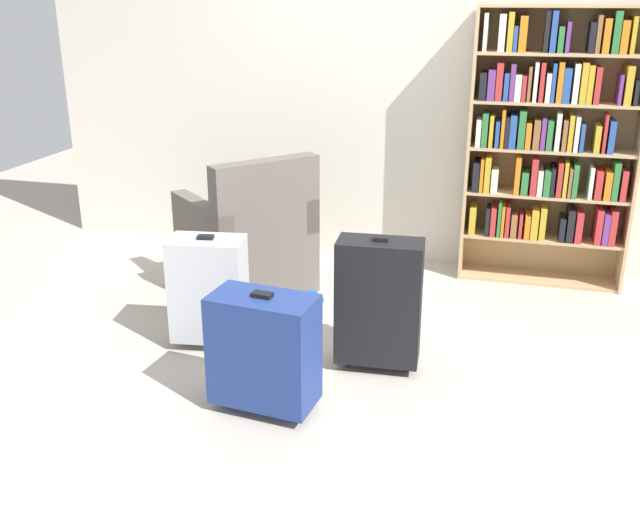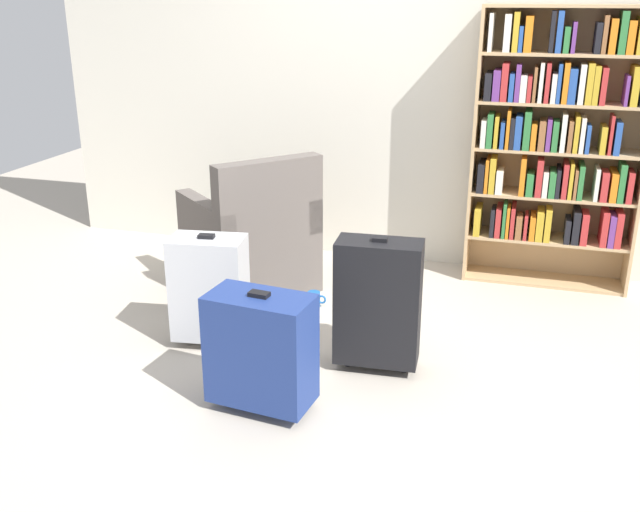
{
  "view_description": "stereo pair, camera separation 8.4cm",
  "coord_description": "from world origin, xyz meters",
  "px_view_note": "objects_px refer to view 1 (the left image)",
  "views": [
    {
      "loc": [
        0.7,
        -3.24,
        1.82
      ],
      "look_at": [
        -0.2,
        0.09,
        0.55
      ],
      "focal_mm": 39.98,
      "sensor_mm": 36.0,
      "label": 1
    },
    {
      "loc": [
        0.78,
        -3.22,
        1.82
      ],
      "look_at": [
        -0.2,
        0.09,
        0.55
      ],
      "focal_mm": 39.98,
      "sensor_mm": 36.0,
      "label": 2
    }
  ],
  "objects_px": {
    "suitcase_navy_blue": "(264,350)",
    "armchair": "(248,242)",
    "bookshelf": "(549,140)",
    "mug": "(312,299)",
    "suitcase_silver": "(209,289)",
    "suitcase_black": "(379,301)"
  },
  "relations": [
    {
      "from": "suitcase_silver",
      "to": "suitcase_navy_blue",
      "type": "bearing_deg",
      "value": -47.09
    },
    {
      "from": "suitcase_black",
      "to": "suitcase_navy_blue",
      "type": "relative_size",
      "value": 1.21
    },
    {
      "from": "armchair",
      "to": "suitcase_navy_blue",
      "type": "relative_size",
      "value": 1.68
    },
    {
      "from": "suitcase_navy_blue",
      "to": "armchair",
      "type": "bearing_deg",
      "value": 113.11
    },
    {
      "from": "mug",
      "to": "suitcase_navy_blue",
      "type": "relative_size",
      "value": 0.2
    },
    {
      "from": "armchair",
      "to": "mug",
      "type": "distance_m",
      "value": 0.58
    },
    {
      "from": "bookshelf",
      "to": "suitcase_navy_blue",
      "type": "height_order",
      "value": "bookshelf"
    },
    {
      "from": "mug",
      "to": "suitcase_silver",
      "type": "bearing_deg",
      "value": -122.29
    },
    {
      "from": "mug",
      "to": "suitcase_navy_blue",
      "type": "distance_m",
      "value": 1.21
    },
    {
      "from": "armchair",
      "to": "suitcase_silver",
      "type": "distance_m",
      "value": 0.83
    },
    {
      "from": "bookshelf",
      "to": "suitcase_silver",
      "type": "bearing_deg",
      "value": -139.69
    },
    {
      "from": "armchair",
      "to": "suitcase_silver",
      "type": "bearing_deg",
      "value": -84.41
    },
    {
      "from": "suitcase_navy_blue",
      "to": "suitcase_silver",
      "type": "xyz_separation_m",
      "value": [
        -0.5,
        0.54,
        0.02
      ]
    },
    {
      "from": "mug",
      "to": "armchair",
      "type": "bearing_deg",
      "value": 157.95
    },
    {
      "from": "suitcase_black",
      "to": "suitcase_navy_blue",
      "type": "bearing_deg",
      "value": -129.12
    },
    {
      "from": "mug",
      "to": "suitcase_navy_blue",
      "type": "height_order",
      "value": "suitcase_navy_blue"
    },
    {
      "from": "armchair",
      "to": "suitcase_navy_blue",
      "type": "xyz_separation_m",
      "value": [
        0.58,
        -1.37,
        -0.01
      ]
    },
    {
      "from": "armchair",
      "to": "bookshelf",
      "type": "bearing_deg",
      "value": 19.59
    },
    {
      "from": "armchair",
      "to": "suitcase_navy_blue",
      "type": "height_order",
      "value": "armchair"
    },
    {
      "from": "bookshelf",
      "to": "suitcase_navy_blue",
      "type": "bearing_deg",
      "value": -121.51
    },
    {
      "from": "suitcase_silver",
      "to": "armchair",
      "type": "bearing_deg",
      "value": 95.59
    },
    {
      "from": "suitcase_black",
      "to": "armchair",
      "type": "bearing_deg",
      "value": 140.25
    }
  ]
}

